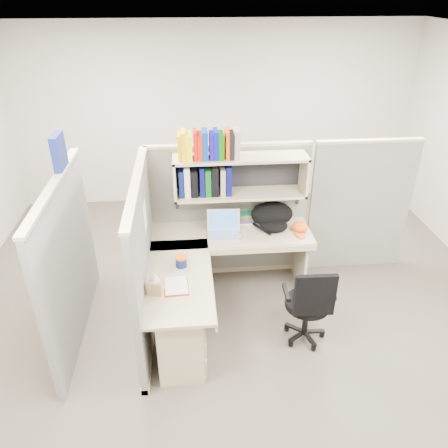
{
  "coord_description": "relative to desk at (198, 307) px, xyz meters",
  "views": [
    {
      "loc": [
        -0.45,
        -3.52,
        3.13
      ],
      "look_at": [
        -0.11,
        0.25,
        1.02
      ],
      "focal_mm": 35.0,
      "sensor_mm": 36.0,
      "label": 1
    }
  ],
  "objects": [
    {
      "name": "tissue_box",
      "position": [
        -0.36,
        -0.12,
        0.39
      ],
      "size": [
        0.15,
        0.15,
        0.2
      ],
      "primitive_type": null,
      "rotation": [
        0.0,
        0.0,
        -0.17
      ],
      "color": "tan",
      "rests_on": "desk"
    },
    {
      "name": "loose_paper",
      "position": [
        -0.19,
        -0.04,
        0.29
      ],
      "size": [
        0.22,
        0.28,
        0.0
      ],
      "primitive_type": null,
      "rotation": [
        0.0,
        0.0,
        0.06
      ],
      "color": "white",
      "rests_on": "desk"
    },
    {
      "name": "paper_cup",
      "position": [
        0.38,
        1.02,
        0.35
      ],
      "size": [
        0.08,
        0.08,
        0.11
      ],
      "primitive_type": "cylinder",
      "rotation": [
        0.0,
        0.0,
        0.11
      ],
      "color": "white",
      "rests_on": "desk"
    },
    {
      "name": "snack_canister",
      "position": [
        -0.14,
        0.26,
        0.35
      ],
      "size": [
        0.11,
        0.11,
        0.11
      ],
      "color": "navy",
      "rests_on": "desk"
    },
    {
      "name": "ground",
      "position": [
        0.41,
        0.29,
        -0.44
      ],
      "size": [
        6.0,
        6.0,
        0.0
      ],
      "primitive_type": "plane",
      "color": "#3C372E",
      "rests_on": "ground"
    },
    {
      "name": "cubicle",
      "position": [
        0.04,
        0.74,
        0.47
      ],
      "size": [
        3.79,
        1.84,
        1.95
      ],
      "color": "slate",
      "rests_on": "ground"
    },
    {
      "name": "orange_cap",
      "position": [
        1.16,
        0.83,
        0.34
      ],
      "size": [
        0.22,
        0.24,
        0.1
      ],
      "primitive_type": null,
      "rotation": [
        0.0,
        0.0,
        -0.21
      ],
      "color": "#D45012",
      "rests_on": "desk"
    },
    {
      "name": "room_shell",
      "position": [
        0.41,
        0.29,
        1.18
      ],
      "size": [
        6.0,
        6.0,
        6.0
      ],
      "color": "#B9B3A7",
      "rests_on": "ground"
    },
    {
      "name": "book_stack",
      "position": [
        0.59,
        1.11,
        0.35
      ],
      "size": [
        0.18,
        0.24,
        0.11
      ],
      "primitive_type": null,
      "rotation": [
        0.0,
        0.0,
        0.05
      ],
      "color": "gray",
      "rests_on": "desk"
    },
    {
      "name": "desk",
      "position": [
        0.0,
        0.0,
        0.0
      ],
      "size": [
        1.74,
        1.75,
        0.73
      ],
      "color": "gray",
      "rests_on": "ground"
    },
    {
      "name": "backpack",
      "position": [
        0.87,
        0.92,
        0.43
      ],
      "size": [
        0.54,
        0.46,
        0.28
      ],
      "primitive_type": null,
      "rotation": [
        0.0,
        0.0,
        0.23
      ],
      "color": "black",
      "rests_on": "desk"
    },
    {
      "name": "task_chair",
      "position": [
        1.04,
        -0.09,
        -0.12
      ],
      "size": [
        0.47,
        0.44,
        0.91
      ],
      "color": "black",
      "rests_on": "ground"
    },
    {
      "name": "mouse",
      "position": [
        0.47,
        0.75,
        0.31
      ],
      "size": [
        0.08,
        0.06,
        0.03
      ],
      "primitive_type": "ellipsoid",
      "rotation": [
        0.0,
        0.0,
        -0.02
      ],
      "color": "#7F9CB5",
      "rests_on": "desk"
    },
    {
      "name": "laptop",
      "position": [
        0.32,
        0.81,
        0.42
      ],
      "size": [
        0.37,
        0.37,
        0.26
      ],
      "primitive_type": null,
      "rotation": [
        0.0,
        0.0,
        -0.05
      ],
      "color": "silver",
      "rests_on": "desk"
    }
  ]
}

